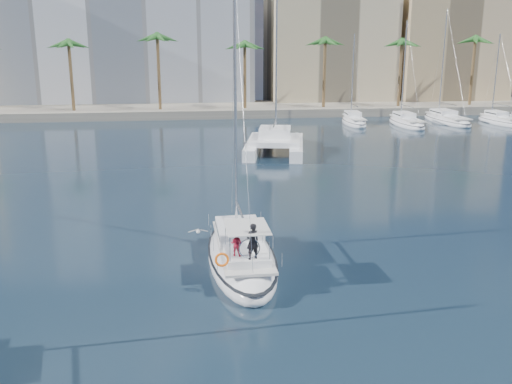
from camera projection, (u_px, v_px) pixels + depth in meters
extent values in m
plane|color=black|center=(239.00, 264.00, 28.32)|extent=(160.00, 160.00, 0.00)
cube|color=gray|center=(200.00, 110.00, 86.64)|extent=(120.00, 14.00, 1.20)
cube|color=white|center=(122.00, 20.00, 93.23)|extent=(42.00, 16.00, 28.00)
cube|color=#C4B08C|center=(328.00, 45.00, 95.54)|extent=(20.00, 14.00, 20.00)
cube|color=tan|center=(446.00, 51.00, 96.32)|extent=(18.00, 12.00, 18.00)
cylinder|color=brown|center=(200.00, 80.00, 81.61)|extent=(0.44, 0.44, 10.50)
sphere|color=#286124|center=(199.00, 43.00, 80.26)|extent=(3.60, 3.60, 3.60)
cylinder|color=brown|center=(426.00, 78.00, 85.77)|extent=(0.44, 0.44, 10.50)
sphere|color=#286124|center=(429.00, 42.00, 84.41)|extent=(3.60, 3.60, 3.60)
ellipsoid|color=white|center=(241.00, 259.00, 28.19)|extent=(3.36, 10.15, 2.10)
ellipsoid|color=black|center=(241.00, 253.00, 28.12)|extent=(3.40, 10.25, 0.18)
cube|color=silver|center=(242.00, 245.00, 27.80)|extent=(2.40, 7.61, 0.12)
cube|color=white|center=(239.00, 231.00, 28.83)|extent=(2.21, 3.33, 0.60)
cube|color=black|center=(239.00, 230.00, 28.82)|extent=(2.23, 2.95, 0.14)
cylinder|color=#B7BABF|center=(235.00, 103.00, 28.31)|extent=(0.15, 0.15, 13.25)
cylinder|color=#B7BABF|center=(241.00, 213.00, 27.68)|extent=(0.17, 4.08, 0.11)
cube|color=white|center=(247.00, 255.00, 25.88)|extent=(1.95, 2.55, 0.36)
cube|color=silver|center=(247.00, 227.00, 25.44)|extent=(1.95, 2.55, 0.04)
torus|color=silver|center=(249.00, 249.00, 24.78)|extent=(0.96, 0.07, 0.96)
torus|color=#FF620D|center=(222.00, 260.00, 24.32)|extent=(0.63, 0.21, 0.64)
imported|color=black|center=(253.00, 241.00, 24.72)|extent=(0.69, 0.56, 1.63)
imported|color=#B11B33|center=(236.00, 244.00, 25.18)|extent=(0.66, 0.60, 1.10)
cube|color=white|center=(253.00, 146.00, 56.83)|extent=(3.39, 11.00, 1.10)
cube|color=white|center=(296.00, 147.00, 56.52)|extent=(3.39, 11.00, 1.10)
cube|color=white|center=(275.00, 140.00, 55.95)|extent=(6.01, 6.91, 0.50)
cube|color=white|center=(275.00, 132.00, 56.30)|extent=(3.62, 3.84, 1.00)
cube|color=black|center=(275.00, 132.00, 56.29)|extent=(3.56, 3.41, 0.18)
cylinder|color=#B7BABF|center=(276.00, 61.00, 56.13)|extent=(0.18, 0.18, 14.65)
ellipsoid|color=silver|center=(198.00, 231.00, 31.16)|extent=(0.22, 0.43, 0.20)
sphere|color=silver|center=(198.00, 230.00, 31.35)|extent=(0.11, 0.11, 0.11)
cube|color=gray|center=(192.00, 231.00, 31.11)|extent=(0.49, 0.18, 0.12)
cube|color=gray|center=(204.00, 231.00, 31.19)|extent=(0.49, 0.18, 0.12)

